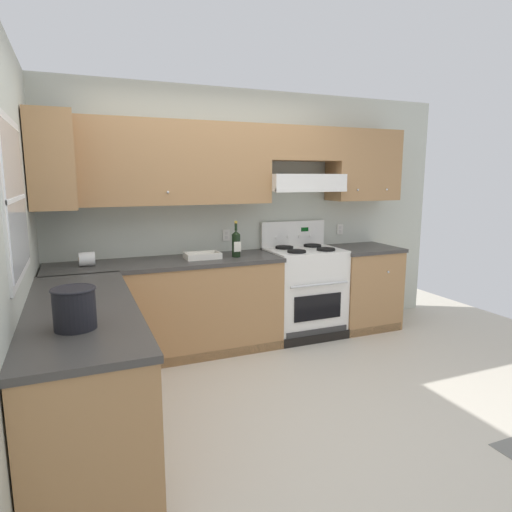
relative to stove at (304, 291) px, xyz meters
name	(u,v)px	position (x,y,z in m)	size (l,w,h in m)	color
ground_plane	(268,405)	(-0.97, -1.25, -0.48)	(7.04, 7.04, 0.00)	beige
wall_back	(244,196)	(-0.57, 0.27, 1.00)	(4.68, 0.57, 2.55)	beige
wall_left	(13,232)	(-2.56, -1.03, 0.87)	(0.47, 4.00, 2.55)	beige
counter_back_run	(224,303)	(-0.90, -0.01, -0.03)	(3.60, 0.65, 0.91)	#A87A4C
counter_left_run	(86,377)	(-2.21, -1.26, -0.03)	(0.63, 1.91, 0.91)	#A87A4C
stove	(304,291)	(0.00, 0.00, 0.00)	(0.76, 0.62, 1.20)	white
wine_bottle	(236,243)	(-0.78, -0.05, 0.57)	(0.08, 0.08, 0.35)	black
bowl	(202,256)	(-1.11, -0.02, 0.45)	(0.33, 0.21, 0.06)	white
bucket	(74,307)	(-2.25, -1.69, 0.54)	(0.22, 0.22, 0.21)	black
paper_towel_roll	(87,259)	(-2.14, 0.02, 0.49)	(0.13, 0.12, 0.12)	white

